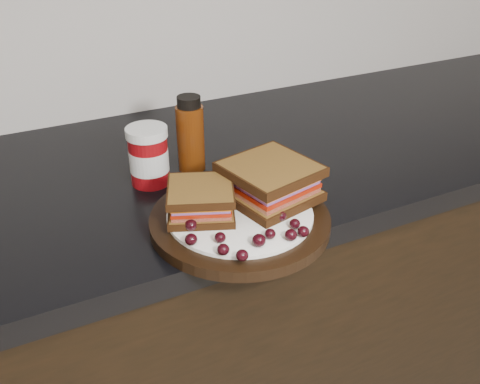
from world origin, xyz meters
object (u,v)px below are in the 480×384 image
object	(u,v)px
plate	(240,220)
oil_bottle	(190,133)
condiment_jar	(149,156)
sandwich_left	(201,200)

from	to	relation	value
plate	oil_bottle	bearing A→B (deg)	88.71
plate	oil_bottle	distance (m)	0.22
plate	condiment_jar	size ratio (longest dim) A/B	2.66
sandwich_left	oil_bottle	size ratio (longest dim) A/B	0.71
plate	sandwich_left	xyz separation A→B (m)	(-0.05, 0.02, 0.04)
plate	sandwich_left	distance (m)	0.07
oil_bottle	sandwich_left	bearing A→B (deg)	-107.29
plate	condiment_jar	xyz separation A→B (m)	(-0.08, 0.19, 0.04)
condiment_jar	oil_bottle	xyz separation A→B (m)	(0.09, 0.02, 0.02)
oil_bottle	plate	bearing A→B (deg)	-91.29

